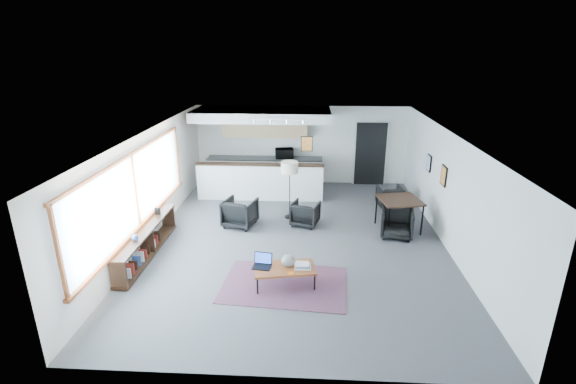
# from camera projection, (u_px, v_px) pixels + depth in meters

# --- Properties ---
(room) EXTENTS (7.02, 9.02, 2.62)m
(room) POSITION_uv_depth(u_px,v_px,m) (297.00, 189.00, 9.73)
(room) COLOR #4D4D4F
(room) RESTS_ON ground
(window) EXTENTS (0.10, 5.95, 1.66)m
(window) POSITION_uv_depth(u_px,v_px,m) (135.00, 192.00, 9.01)
(window) COLOR #8CBFFF
(window) RESTS_ON room
(console) EXTENTS (0.35, 3.00, 0.80)m
(console) POSITION_uv_depth(u_px,v_px,m) (146.00, 243.00, 9.24)
(console) COLOR black
(console) RESTS_ON floor
(kitchenette) EXTENTS (4.20, 1.96, 2.60)m
(kitchenette) POSITION_uv_depth(u_px,v_px,m) (263.00, 148.00, 13.26)
(kitchenette) COLOR white
(kitchenette) RESTS_ON floor
(doorway) EXTENTS (1.10, 0.12, 2.15)m
(doorway) POSITION_uv_depth(u_px,v_px,m) (370.00, 153.00, 13.85)
(doorway) COLOR black
(doorway) RESTS_ON room
(track_light) EXTENTS (1.60, 0.07, 0.15)m
(track_light) POSITION_uv_depth(u_px,v_px,m) (278.00, 120.00, 11.43)
(track_light) COLOR silver
(track_light) RESTS_ON room
(wall_art_lower) EXTENTS (0.03, 0.38, 0.48)m
(wall_art_lower) POSITION_uv_depth(u_px,v_px,m) (444.00, 176.00, 9.85)
(wall_art_lower) COLOR black
(wall_art_lower) RESTS_ON room
(wall_art_upper) EXTENTS (0.03, 0.34, 0.44)m
(wall_art_upper) POSITION_uv_depth(u_px,v_px,m) (429.00, 163.00, 11.09)
(wall_art_upper) COLOR black
(wall_art_upper) RESTS_ON room
(kilim_rug) EXTENTS (2.55, 1.84, 0.01)m
(kilim_rug) POSITION_uv_depth(u_px,v_px,m) (285.00, 284.00, 8.22)
(kilim_rug) COLOR #522D40
(kilim_rug) RESTS_ON floor
(coffee_table) EXTENTS (1.28, 0.83, 0.39)m
(coffee_table) POSITION_uv_depth(u_px,v_px,m) (285.00, 269.00, 8.11)
(coffee_table) COLOR brown
(coffee_table) RESTS_ON floor
(laptop) EXTENTS (0.39, 0.34, 0.25)m
(laptop) POSITION_uv_depth(u_px,v_px,m) (263.00, 262.00, 8.13)
(laptop) COLOR black
(laptop) RESTS_ON coffee_table
(ceramic_pot) EXTENTS (0.25, 0.25, 0.25)m
(ceramic_pot) POSITION_uv_depth(u_px,v_px,m) (288.00, 260.00, 8.10)
(ceramic_pot) COLOR gray
(ceramic_pot) RESTS_ON coffee_table
(book_stack) EXTENTS (0.32, 0.26, 0.10)m
(book_stack) POSITION_uv_depth(u_px,v_px,m) (303.00, 265.00, 8.08)
(book_stack) COLOR silver
(book_stack) RESTS_ON coffee_table
(coaster) EXTENTS (0.12, 0.12, 0.01)m
(coaster) POSITION_uv_depth(u_px,v_px,m) (291.00, 273.00, 7.88)
(coaster) COLOR #E5590C
(coaster) RESTS_ON coffee_table
(armchair_left) EXTENTS (0.93, 0.90, 0.79)m
(armchair_left) POSITION_uv_depth(u_px,v_px,m) (240.00, 211.00, 10.80)
(armchair_left) COLOR black
(armchair_left) RESTS_ON floor
(armchair_right) EXTENTS (0.81, 0.78, 0.68)m
(armchair_right) POSITION_uv_depth(u_px,v_px,m) (305.00, 212.00, 10.87)
(armchair_right) COLOR black
(armchair_right) RESTS_ON floor
(floor_lamp) EXTENTS (0.49, 0.49, 1.57)m
(floor_lamp) POSITION_uv_depth(u_px,v_px,m) (290.00, 169.00, 10.99)
(floor_lamp) COLOR black
(floor_lamp) RESTS_ON floor
(dining_table) EXTENTS (1.15, 1.15, 0.82)m
(dining_table) POSITION_uv_depth(u_px,v_px,m) (400.00, 202.00, 10.46)
(dining_table) COLOR black
(dining_table) RESTS_ON floor
(dining_chair_near) EXTENTS (0.73, 0.70, 0.66)m
(dining_chair_near) POSITION_uv_depth(u_px,v_px,m) (397.00, 224.00, 10.20)
(dining_chair_near) COLOR black
(dining_chair_near) RESTS_ON floor
(dining_chair_far) EXTENTS (0.64, 0.61, 0.59)m
(dining_chair_far) POSITION_uv_depth(u_px,v_px,m) (390.00, 197.00, 12.09)
(dining_chair_far) COLOR black
(dining_chair_far) RESTS_ON floor
(microwave) EXTENTS (0.62, 0.41, 0.39)m
(microwave) POSITION_uv_depth(u_px,v_px,m) (284.00, 152.00, 13.73)
(microwave) COLOR black
(microwave) RESTS_ON kitchenette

